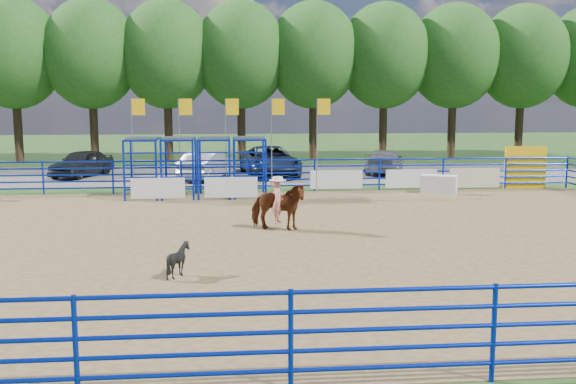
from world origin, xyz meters
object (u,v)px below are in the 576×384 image
object	(u,v)px
announcer_table	(439,184)
horse_and_rider	(278,203)
car_b	(207,165)
car_c	(270,161)
car_d	(384,162)
car_a	(82,163)
calf	(178,260)

from	to	relation	value
announcer_table	horse_and_rider	distance (m)	10.75
horse_and_rider	car_b	distance (m)	13.95
car_c	car_d	size ratio (longest dim) A/B	1.26
horse_and_rider	car_b	size ratio (longest dim) A/B	0.54
car_a	horse_and_rider	bearing A→B (deg)	-36.18
car_d	car_c	bearing A→B (deg)	24.18
announcer_table	car_c	bearing A→B (deg)	133.16
car_c	car_d	world-z (taller)	car_c
horse_and_rider	car_c	distance (m)	14.97
announcer_table	car_c	size ratio (longest dim) A/B	0.26
horse_and_rider	car_c	size ratio (longest dim) A/B	0.42
car_a	car_d	xyz separation A→B (m)	(16.76, -0.05, -0.06)
calf	car_a	xyz separation A→B (m)	(-6.80, 20.73, 0.32)
horse_and_rider	car_b	bearing A→B (deg)	101.05
calf	car_b	xyz separation A→B (m)	(0.06, 18.88, 0.32)
calf	car_c	distance (m)	20.44
announcer_table	calf	distance (m)	16.40
announcer_table	calf	xyz separation A→B (m)	(-10.48, -12.62, -0.00)
horse_and_rider	car_d	distance (m)	17.10
car_b	car_c	bearing A→B (deg)	-138.80
horse_and_rider	calf	bearing A→B (deg)	-117.83
calf	announcer_table	bearing A→B (deg)	-59.05
car_d	car_a	bearing A→B (deg)	19.30
calf	car_d	size ratio (longest dim) A/B	0.18
car_a	car_b	world-z (taller)	car_b
car_a	car_b	bearing A→B (deg)	7.21
horse_and_rider	car_d	size ratio (longest dim) A/B	0.53
car_c	car_d	distance (m)	6.56
horse_and_rider	car_a	bearing A→B (deg)	121.52
car_d	horse_and_rider	bearing A→B (deg)	84.45
car_a	car_b	size ratio (longest dim) A/B	0.96
car_b	car_d	xyz separation A→B (m)	(9.91, 1.80, -0.07)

